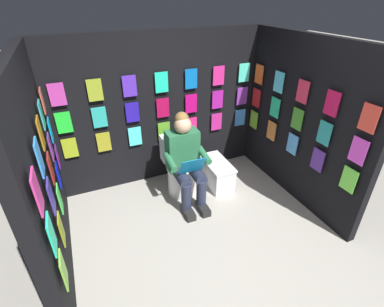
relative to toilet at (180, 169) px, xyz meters
name	(u,v)px	position (x,y,z in m)	size (l,w,h in m)	color
ground_plane	(238,288)	(0.07, 1.66, -0.33)	(30.00, 30.00, 0.00)	#9E998E
display_wall_back	(161,110)	(0.07, -0.49, 0.69)	(2.92, 0.14, 2.04)	black
display_wall_left	(302,122)	(-1.39, 0.61, 0.69)	(0.14, 2.10, 2.04)	black
display_wall_right	(42,176)	(1.52, 0.61, 0.69)	(0.14, 2.10, 2.04)	black
toilet	(180,169)	(0.00, 0.00, 0.00)	(0.41, 0.56, 0.77)	white
person_reading	(186,160)	(0.00, 0.23, 0.27)	(0.53, 0.69, 1.19)	#286B42
comic_longbox_near	(217,173)	(-0.52, 0.08, -0.15)	(0.33, 0.62, 0.36)	silver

